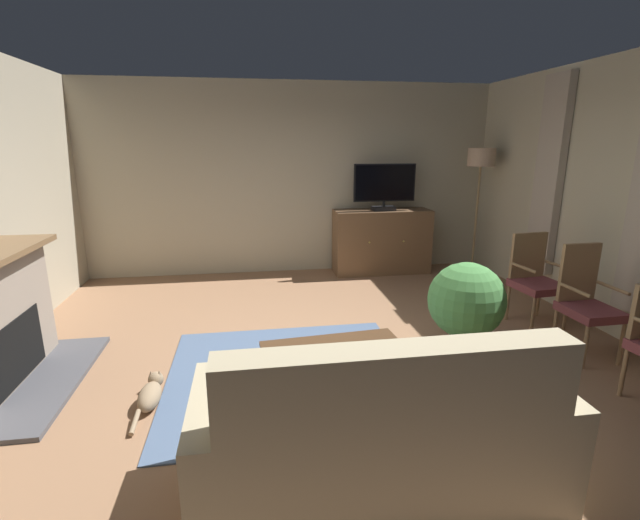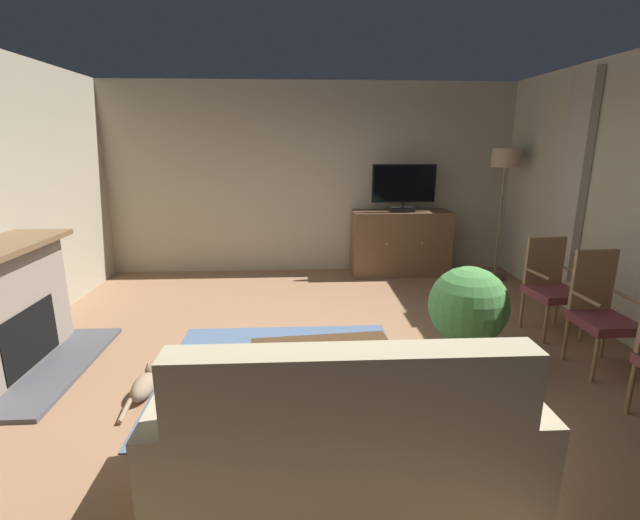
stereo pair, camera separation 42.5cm
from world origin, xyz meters
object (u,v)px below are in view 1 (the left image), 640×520
Objects in this scene: coffee_table at (334,353)px; potted_plant_on_hearth_side at (466,302)px; tv_remote at (365,348)px; side_chair_tucked_against_wall at (586,300)px; cat at (150,394)px; television at (384,186)px; sofa_floral at (380,441)px; tv_cabinet at (381,243)px; side_chair_nearest_door at (535,278)px; floor_lamp at (480,172)px.

potted_plant_on_hearth_side reaches higher than coffee_table.
tv_remote is 2.28m from side_chair_tucked_against_wall.
television is at bearing 49.08° from cat.
coffee_table is 1.45m from cat.
tv_remote is at bearing -153.45° from potted_plant_on_hearth_side.
television is at bearing 67.38° from coffee_table.
sofa_floral is 1.96× the size of side_chair_tucked_against_wall.
sofa_floral is (-1.32, -4.45, -0.12)m from tv_cabinet.
tv_cabinet is at bearing 49.54° from cat.
side_chair_nearest_door is 1.30m from potted_plant_on_hearth_side.
tv_remote is 4.16m from floor_lamp.
cat is at bearing 177.03° from coffee_table.
coffee_table is at bearing -2.97° from cat.
television is 0.49× the size of floor_lamp.
side_chair_nearest_door is at bearing -64.28° from tv_cabinet.
side_chair_nearest_door is at bearing -98.22° from floor_lamp.
television is at bearing 110.13° from side_chair_tucked_against_wall.
sofa_floral is at bearing -87.00° from coffee_table.
side_chair_tucked_against_wall is at bearing -69.87° from television.
cat is (-1.66, 0.14, -0.33)m from tv_remote.
cat is at bearing -164.94° from side_chair_nearest_door.
cat is at bearing -130.92° from television.
tv_cabinet is 1.76m from floor_lamp.
tv_cabinet is 3.21m from side_chair_tucked_against_wall.
tv_remote is (0.23, -0.07, 0.05)m from coffee_table.
tv_cabinet is 1.26× the size of coffee_table.
sofa_floral is at bearing -106.74° from television.
cat is at bearing -144.47° from floor_lamp.
tv_cabinet is 4.65m from sofa_floral.
potted_plant_on_hearth_side is (-1.13, 0.13, -0.00)m from side_chair_tucked_against_wall.
floor_lamp is (1.36, -0.32, 1.08)m from tv_cabinet.
sofa_floral is 2.27× the size of potted_plant_on_hearth_side.
television reaches higher than sofa_floral.
side_chair_nearest_door is at bearing 24.47° from coffee_table.
side_chair_tucked_against_wall is at bearing -103.04° from tv_remote.
cat is (-2.81, -3.29, -0.38)m from tv_cabinet.
side_chair_nearest_door is 1.50× the size of cat.
television is 0.89× the size of side_chair_tucked_against_wall.
television is at bearing -42.37° from tv_remote.
television is 1.03× the size of potted_plant_on_hearth_side.
tv_remote is at bearing -16.69° from coffee_table.
sofa_floral is at bearing -137.45° from side_chair_nearest_door.
side_chair_tucked_against_wall is (2.41, 1.44, 0.19)m from sofa_floral.
tv_remote is 2.53m from side_chair_nearest_door.
side_chair_nearest_door is at bearing -63.73° from television.
potted_plant_on_hearth_side is (1.34, 0.48, 0.18)m from coffee_table.
floor_lamp reaches higher than coffee_table.
sofa_floral is (0.06, -1.09, -0.01)m from coffee_table.
sofa_floral is 2.06× the size of side_chair_nearest_door.
tv_remote is at bearing -4.95° from cat.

